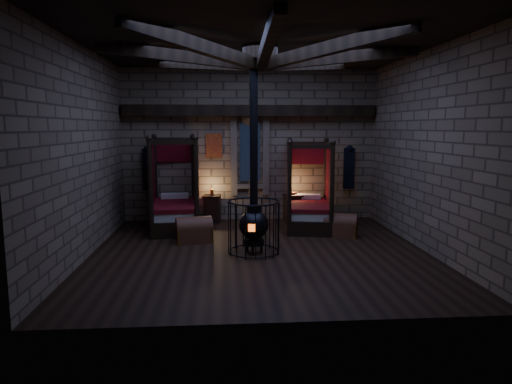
{
  "coord_description": "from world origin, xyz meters",
  "views": [
    {
      "loc": [
        -0.76,
        -9.27,
        2.6
      ],
      "look_at": [
        -0.04,
        0.6,
        1.19
      ],
      "focal_mm": 32.0,
      "sensor_mm": 36.0,
      "label": 1
    }
  ],
  "objects": [
    {
      "name": "bed_left",
      "position": [
        -2.01,
        2.47,
        0.57
      ],
      "size": [
        1.36,
        2.31,
        2.31
      ],
      "rotation": [
        0.0,
        0.0,
        0.09
      ],
      "color": "black",
      "rests_on": "ground"
    },
    {
      "name": "trunk_right",
      "position": [
        2.06,
        1.3,
        0.25
      ],
      "size": [
        0.89,
        0.73,
        0.56
      ],
      "rotation": [
        0.0,
        0.0,
        -0.38
      ],
      "color": "brown",
      "rests_on": "ground"
    },
    {
      "name": "room",
      "position": [
        -0.0,
        0.09,
        3.74
      ],
      "size": [
        7.02,
        7.02,
        4.29
      ],
      "color": "black",
      "rests_on": "ground"
    },
    {
      "name": "trunk_left",
      "position": [
        -1.43,
        0.99,
        0.26
      ],
      "size": [
        0.89,
        0.67,
        0.59
      ],
      "rotation": [
        0.0,
        0.0,
        0.21
      ],
      "color": "brown",
      "rests_on": "ground"
    },
    {
      "name": "bed_right",
      "position": [
        1.46,
        2.35,
        0.55
      ],
      "size": [
        1.41,
        2.25,
        2.21
      ],
      "rotation": [
        0.0,
        0.0,
        -0.15
      ],
      "color": "black",
      "rests_on": "ground"
    },
    {
      "name": "stove",
      "position": [
        -0.13,
        -0.06,
        0.65
      ],
      "size": [
        1.08,
        1.08,
        4.05
      ],
      "rotation": [
        0.0,
        0.0,
        -0.19
      ],
      "color": "black",
      "rests_on": "ground"
    },
    {
      "name": "nightstand_left",
      "position": [
        -1.06,
        3.14,
        0.39
      ],
      "size": [
        0.52,
        0.51,
        0.92
      ],
      "rotation": [
        0.0,
        0.0,
        -0.13
      ],
      "color": "black",
      "rests_on": "ground"
    },
    {
      "name": "nightstand_right",
      "position": [
        1.16,
        3.04,
        0.39
      ],
      "size": [
        0.55,
        0.53,
        0.83
      ],
      "rotation": [
        0.0,
        0.0,
        0.19
      ],
      "color": "black",
      "rests_on": "ground"
    }
  ]
}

